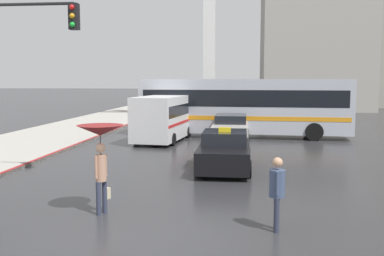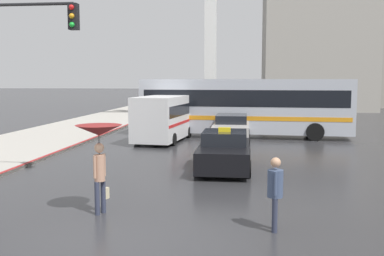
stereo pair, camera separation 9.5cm
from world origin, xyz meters
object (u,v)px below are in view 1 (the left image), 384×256
at_px(pedestrian_man, 277,188).
at_px(traffic_light, 18,54).
at_px(taxi, 225,152).
at_px(sedan_red, 231,129).
at_px(pedestrian_with_umbrella, 100,140).
at_px(ambulance_van, 163,116).
at_px(city_bus, 244,105).

distance_m(pedestrian_man, traffic_light, 9.31).
relative_size(taxi, traffic_light, 0.71).
relative_size(sedan_red, pedestrian_with_umbrella, 2.07).
distance_m(ambulance_van, city_bus, 4.92).
distance_m(city_bus, pedestrian_with_umbrella, 15.90).
xyz_separation_m(ambulance_van, pedestrian_with_umbrella, (0.81, -13.09, 0.49)).
bearing_deg(traffic_light, pedestrian_with_umbrella, -41.10).
distance_m(taxi, sedan_red, 7.20).
bearing_deg(sedan_red, ambulance_van, -0.75).
bearing_deg(traffic_light, ambulance_van, 73.86).
relative_size(city_bus, pedestrian_man, 7.40).
distance_m(sedan_red, pedestrian_with_umbrella, 13.39).
xyz_separation_m(taxi, city_bus, (0.69, 9.68, 1.18)).
xyz_separation_m(ambulance_van, city_bus, (4.25, 2.43, 0.50)).
distance_m(ambulance_van, pedestrian_man, 14.72).
height_order(sedan_red, pedestrian_man, pedestrian_man).
height_order(taxi, city_bus, city_bus).
distance_m(ambulance_van, traffic_light, 10.66).
bearing_deg(taxi, sedan_red, -90.16).
bearing_deg(city_bus, ambulance_van, 123.36).
distance_m(ambulance_van, pedestrian_with_umbrella, 13.13).
distance_m(taxi, traffic_light, 7.74).
height_order(taxi, traffic_light, traffic_light).
distance_m(city_bus, traffic_light, 14.41).
bearing_deg(pedestrian_man, taxi, -164.75).
relative_size(taxi, ambulance_van, 0.78).
relative_size(taxi, pedestrian_with_umbrella, 1.93).
xyz_separation_m(sedan_red, pedestrian_man, (1.38, -13.81, 0.28)).
bearing_deg(taxi, pedestrian_man, 101.98).
bearing_deg(traffic_light, taxi, 22.38).
relative_size(taxi, sedan_red, 0.93).
height_order(pedestrian_man, traffic_light, traffic_light).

